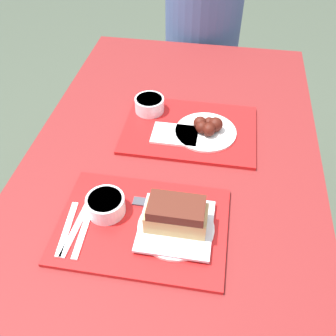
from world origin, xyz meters
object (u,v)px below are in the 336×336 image
at_px(wings_plate_far, 207,128).
at_px(tray_near, 143,225).
at_px(bowl_coleslaw_near, 106,204).
at_px(person_seated_across, 203,22).
at_px(bowl_coleslaw_far, 149,104).
at_px(brisket_sandwich_plate, 176,219).
at_px(tray_far, 190,130).

bearing_deg(wings_plate_far, tray_near, -108.05).
xyz_separation_m(bowl_coleslaw_near, person_seated_across, (0.14, 1.24, -0.03)).
bearing_deg(person_seated_across, bowl_coleslaw_near, -96.29).
distance_m(bowl_coleslaw_near, person_seated_across, 1.25).
xyz_separation_m(tray_near, bowl_coleslaw_far, (-0.08, 0.49, 0.03)).
distance_m(wings_plate_far, person_seated_across, 0.87).
bearing_deg(bowl_coleslaw_far, brisket_sandwich_plate, -71.13).
distance_m(bowl_coleslaw_near, wings_plate_far, 0.44).
xyz_separation_m(brisket_sandwich_plate, wings_plate_far, (0.04, 0.40, -0.02)).
height_order(tray_near, bowl_coleslaw_near, bowl_coleslaw_near).
height_order(bowl_coleslaw_near, brisket_sandwich_plate, brisket_sandwich_plate).
distance_m(bowl_coleslaw_far, person_seated_across, 0.78).
bearing_deg(tray_near, wings_plate_far, 71.95).
height_order(tray_far, brisket_sandwich_plate, brisket_sandwich_plate).
xyz_separation_m(bowl_coleslaw_near, brisket_sandwich_plate, (0.19, -0.03, 0.01)).
xyz_separation_m(tray_near, wings_plate_far, (0.13, 0.40, 0.02)).
relative_size(bowl_coleslaw_far, wings_plate_far, 0.50).
bearing_deg(person_seated_across, brisket_sandwich_plate, -87.51).
relative_size(tray_near, person_seated_across, 0.62).
distance_m(tray_far, bowl_coleslaw_far, 0.17).
relative_size(tray_far, wings_plate_far, 2.18).
height_order(wings_plate_far, person_seated_across, person_seated_across).
bearing_deg(bowl_coleslaw_near, wings_plate_far, 57.94).
relative_size(tray_near, wings_plate_far, 2.18).
bearing_deg(wings_plate_far, tray_far, 165.77).
bearing_deg(bowl_coleslaw_far, tray_near, -80.83).
bearing_deg(wings_plate_far, brisket_sandwich_plate, -96.00).
relative_size(tray_near, brisket_sandwich_plate, 2.22).
height_order(tray_far, bowl_coleslaw_far, bowl_coleslaw_far).
bearing_deg(brisket_sandwich_plate, tray_far, 92.07).
relative_size(tray_far, brisket_sandwich_plate, 2.22).
relative_size(bowl_coleslaw_near, wings_plate_far, 0.50).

